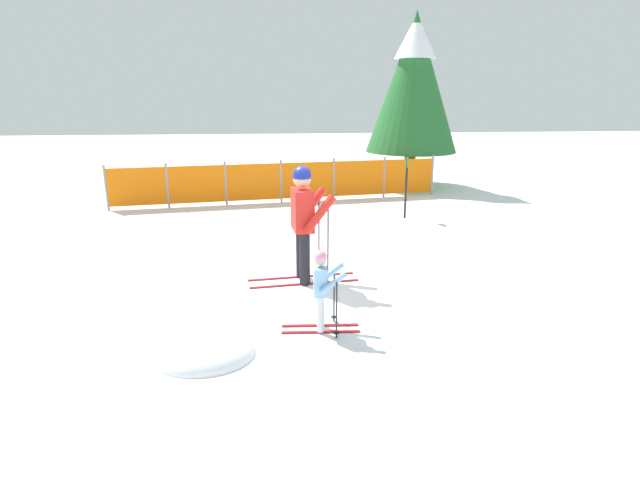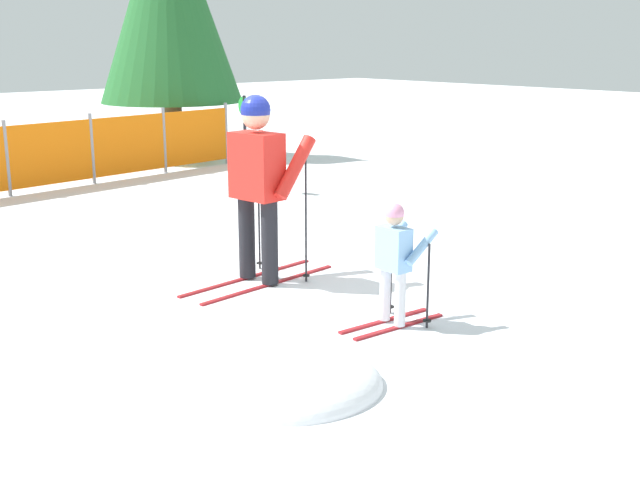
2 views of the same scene
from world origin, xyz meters
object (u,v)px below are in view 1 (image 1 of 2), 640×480
(skier_adult, at_px, (304,214))
(safety_fence, at_px, (281,181))
(conifer_far, at_px, (414,81))
(trail_marker, at_px, (406,180))
(skier_child, at_px, (322,285))

(skier_adult, distance_m, safety_fence, 6.00)
(conifer_far, height_order, trail_marker, conifer_far)
(skier_adult, relative_size, conifer_far, 0.35)
(skier_child, bearing_deg, conifer_far, 72.21)
(skier_adult, relative_size, skier_child, 1.75)
(skier_child, height_order, safety_fence, safety_fence)
(skier_child, height_order, conifer_far, conifer_far)
(safety_fence, distance_m, conifer_far, 5.25)
(skier_child, distance_m, safety_fence, 7.68)
(safety_fence, bearing_deg, trail_marker, -36.31)
(safety_fence, xyz_separation_m, conifer_far, (4.08, 2.04, 2.61))
(skier_child, bearing_deg, safety_fence, 95.73)
(trail_marker, bearing_deg, skier_child, -114.36)
(skier_child, bearing_deg, trail_marker, 68.97)
(safety_fence, xyz_separation_m, trail_marker, (2.85, -2.09, 0.34))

